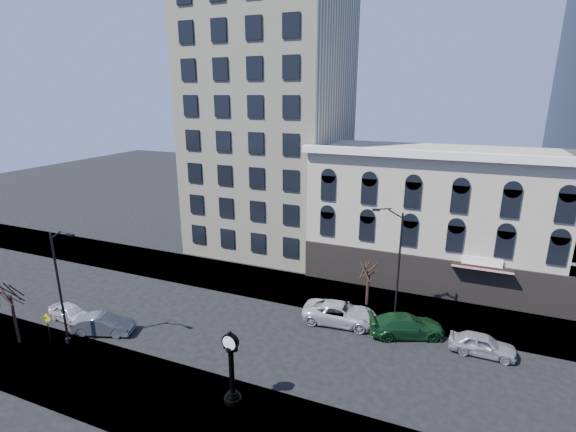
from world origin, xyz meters
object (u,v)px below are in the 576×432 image
at_px(car_near_a, 70,313).
at_px(car_near_b, 103,324).
at_px(street_lamp_near, 61,258).
at_px(warning_sign, 48,323).
at_px(street_clock, 232,370).

relative_size(car_near_a, car_near_b, 0.87).
xyz_separation_m(street_lamp_near, warning_sign, (-1.80, -0.39, -4.91)).
height_order(street_clock, warning_sign, street_clock).
height_order(street_clock, street_lamp_near, street_lamp_near).
distance_m(warning_sign, car_near_b, 3.53).
bearing_deg(warning_sign, street_clock, -1.41).
height_order(street_clock, car_near_b, street_clock).
bearing_deg(street_lamp_near, car_near_a, 144.93).
relative_size(street_clock, warning_sign, 1.97).
bearing_deg(warning_sign, car_near_b, 45.96).
bearing_deg(car_near_a, street_lamp_near, -121.95).
height_order(car_near_a, car_near_b, car_near_b).
height_order(street_lamp_near, car_near_a, street_lamp_near).
bearing_deg(street_clock, car_near_b, 172.39).
bearing_deg(car_near_a, car_near_b, -90.72).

